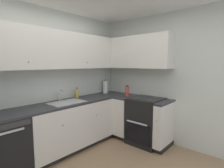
{
  "coord_description": "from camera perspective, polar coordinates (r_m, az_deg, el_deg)",
  "views": [
    {
      "loc": [
        -1.41,
        -1.4,
        1.59
      ],
      "look_at": [
        0.96,
        0.7,
        1.22
      ],
      "focal_mm": 28.05,
      "sensor_mm": 36.0,
      "label": 1
    }
  ],
  "objects": [
    {
      "name": "soap_bottle",
      "position": [
        3.59,
        -11.36,
        -2.99
      ],
      "size": [
        0.06,
        0.06,
        0.21
      ],
      "color": "gold",
      "rests_on": "countertop_back"
    },
    {
      "name": "lower_cabinets_right",
      "position": [
        3.71,
        8.52,
        -11.43
      ],
      "size": [
        0.62,
        1.08,
        0.86
      ],
      "color": "silver",
      "rests_on": "ground_plane"
    },
    {
      "name": "upper_cabinets_back",
      "position": [
        3.26,
        -17.69,
        10.48
      ],
      "size": [
        2.54,
        0.34,
        0.66
      ],
      "color": "silver"
    },
    {
      "name": "upper_cabinets_right",
      "position": [
        3.78,
        7.16,
        10.18
      ],
      "size": [
        0.32,
        1.63,
        0.66
      ],
      "color": "silver"
    },
    {
      "name": "paper_towel_roll",
      "position": [
        4.1,
        -2.18,
        -1.04
      ],
      "size": [
        0.11,
        0.11,
        0.33
      ],
      "color": "white",
      "rests_on": "countertop_back"
    },
    {
      "name": "sink",
      "position": [
        3.23,
        -14.5,
        -6.57
      ],
      "size": [
        0.61,
        0.4,
        0.1
      ],
      "color": "#B7B7BC",
      "rests_on": "countertop_back"
    },
    {
      "name": "countertop_right",
      "position": [
        3.6,
        8.62,
        -4.69
      ],
      "size": [
        0.6,
        1.08,
        0.03
      ],
      "color": "#2D2D33",
      "rests_on": "lower_cabinets_right"
    },
    {
      "name": "wall_back",
      "position": [
        3.3,
        -23.04,
        0.78
      ],
      "size": [
        3.82,
        0.05,
        2.55
      ],
      "primitive_type": "cube",
      "color": "silver",
      "rests_on": "ground_plane"
    },
    {
      "name": "wall_right",
      "position": [
        3.59,
        18.43,
        1.4
      ],
      "size": [
        0.05,
        3.2,
        2.55
      ],
      "primitive_type": "cube",
      "color": "silver",
      "rests_on": "ground_plane"
    },
    {
      "name": "oven_range",
      "position": [
        3.63,
        11.08,
        -11.55
      ],
      "size": [
        0.68,
        0.62,
        1.05
      ],
      "color": "black",
      "rests_on": "ground_plane"
    },
    {
      "name": "countertop_back",
      "position": [
        3.3,
        -13.46,
        -5.85
      ],
      "size": [
        2.86,
        0.6,
        0.03
      ],
      "primitive_type": "cube",
      "color": "#2D2D33",
      "rests_on": "lower_cabinets_back"
    },
    {
      "name": "dishwasher",
      "position": [
        2.97,
        -32.2,
        -17.24
      ],
      "size": [
        0.6,
        0.63,
        0.86
      ],
      "color": "black",
      "rests_on": "ground_plane"
    },
    {
      "name": "faucet",
      "position": [
        3.37,
        -16.49,
        -3.26
      ],
      "size": [
        0.07,
        0.16,
        0.2
      ],
      "color": "silver",
      "rests_on": "countertop_back"
    },
    {
      "name": "lower_cabinets_back",
      "position": [
        3.42,
        -13.25,
        -13.13
      ],
      "size": [
        1.66,
        0.62,
        0.86
      ],
      "color": "silver",
      "rests_on": "ground_plane"
    },
    {
      "name": "oil_bottle",
      "position": [
        3.74,
        4.92,
        -2.28
      ],
      "size": [
        0.08,
        0.08,
        0.23
      ],
      "color": "#BF4C3F",
      "rests_on": "countertop_right"
    }
  ]
}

